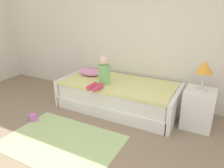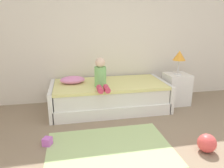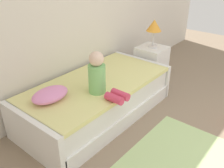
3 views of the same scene
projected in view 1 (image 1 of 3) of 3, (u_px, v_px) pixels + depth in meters
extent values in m
cube|color=silver|center=(150.00, 25.00, 3.74)|extent=(7.20, 0.10, 2.90)
cube|color=white|center=(118.00, 103.00, 3.86)|extent=(2.00, 1.00, 0.20)
cube|color=white|center=(118.00, 91.00, 3.78)|extent=(1.94, 0.94, 0.25)
cube|color=#E5E08C|center=(119.00, 84.00, 3.73)|extent=(1.98, 0.98, 0.05)
cube|color=white|center=(73.00, 86.00, 4.25)|extent=(0.07, 1.00, 0.50)
cube|color=white|center=(176.00, 107.00, 3.36)|extent=(0.07, 1.00, 0.50)
cube|color=white|center=(198.00, 109.00, 3.21)|extent=(0.44, 0.44, 0.60)
cylinder|color=silver|center=(201.00, 89.00, 3.10)|extent=(0.15, 0.15, 0.03)
cylinder|color=silver|center=(203.00, 81.00, 3.05)|extent=(0.02, 0.02, 0.24)
cone|color=#F29E33|center=(205.00, 67.00, 2.98)|extent=(0.24, 0.24, 0.18)
cylinder|color=#7FC672|center=(104.00, 74.00, 3.59)|extent=(0.20, 0.20, 0.34)
sphere|color=beige|center=(104.00, 60.00, 3.51)|extent=(0.17, 0.17, 0.17)
cylinder|color=#D83F60|center=(92.00, 86.00, 3.41)|extent=(0.09, 0.22, 0.09)
cylinder|color=#D83F60|center=(98.00, 87.00, 3.36)|extent=(0.09, 0.22, 0.09)
ellipsoid|color=#EA8CC6|center=(90.00, 72.00, 4.07)|extent=(0.44, 0.30, 0.13)
cube|color=#B2D189|center=(62.00, 141.00, 2.92)|extent=(1.60, 1.10, 0.01)
cube|color=#CC66D8|center=(33.00, 118.00, 3.45)|extent=(0.14, 0.14, 0.11)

